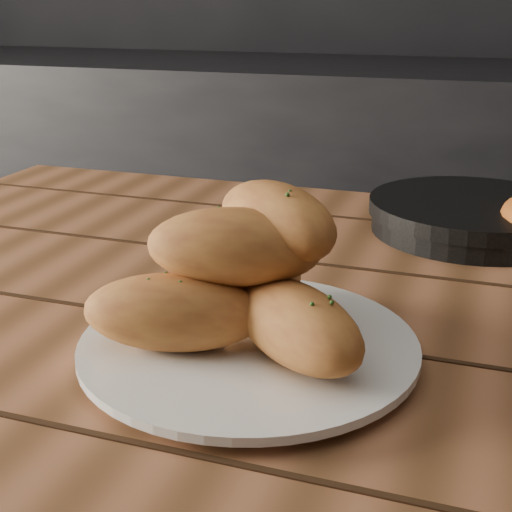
{
  "coord_description": "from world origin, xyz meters",
  "views": [
    {
      "loc": [
        0.55,
        -0.07,
        1.05
      ],
      "look_at": [
        0.36,
        0.48,
        0.84
      ],
      "focal_mm": 50.0,
      "sensor_mm": 36.0,
      "label": 1
    }
  ],
  "objects": [
    {
      "name": "counter",
      "position": [
        0.0,
        1.7,
        0.45
      ],
      "size": [
        2.8,
        0.6,
        0.9
      ],
      "primitive_type": "cube",
      "color": "black",
      "rests_on": "ground"
    },
    {
      "name": "table",
      "position": [
        0.42,
        0.61,
        0.65
      ],
      "size": [
        1.41,
        0.91,
        0.75
      ],
      "color": "#9B5D3A",
      "rests_on": "ground"
    },
    {
      "name": "plate",
      "position": [
        0.36,
        0.46,
        0.76
      ],
      "size": [
        0.3,
        0.3,
        0.02
      ],
      "color": "white",
      "rests_on": "table"
    },
    {
      "name": "bread_rolls",
      "position": [
        0.36,
        0.46,
        0.83
      ],
      "size": [
        0.27,
        0.23,
        0.14
      ],
      "color": "#CA8238",
      "rests_on": "plate"
    },
    {
      "name": "skillet",
      "position": [
        0.53,
        0.9,
        0.77
      ],
      "size": [
        0.42,
        0.28,
        0.05
      ],
      "color": "black",
      "rests_on": "table"
    }
  ]
}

